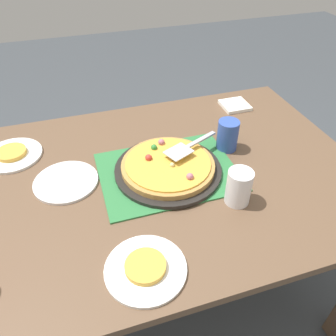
{
  "coord_description": "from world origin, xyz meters",
  "views": [
    {
      "loc": [
        0.27,
        0.87,
        1.52
      ],
      "look_at": [
        0.0,
        0.0,
        0.77
      ],
      "focal_mm": 35.68,
      "sensor_mm": 36.0,
      "label": 1
    }
  ],
  "objects_px": {
    "served_slice_right": "(11,152)",
    "cup_near": "(228,135)",
    "pizza_server": "(188,147)",
    "napkin_stack": "(235,105)",
    "plate_far_right": "(12,155)",
    "plate_near_left": "(146,269)",
    "pizza": "(168,165)",
    "cup_far": "(239,187)",
    "served_slice_left": "(145,266)",
    "pizza_pan": "(168,170)",
    "plate_side": "(66,182)"
  },
  "relations": [
    {
      "from": "cup_far",
      "to": "napkin_stack",
      "type": "distance_m",
      "value": 0.62
    },
    {
      "from": "plate_far_right",
      "to": "served_slice_right",
      "type": "distance_m",
      "value": 0.01
    },
    {
      "from": "pizza_server",
      "to": "pizza",
      "type": "bearing_deg",
      "value": 23.8
    },
    {
      "from": "served_slice_right",
      "to": "cup_far",
      "type": "bearing_deg",
      "value": 146.19
    },
    {
      "from": "plate_near_left",
      "to": "napkin_stack",
      "type": "distance_m",
      "value": 0.95
    },
    {
      "from": "plate_far_right",
      "to": "napkin_stack",
      "type": "height_order",
      "value": "napkin_stack"
    },
    {
      "from": "served_slice_right",
      "to": "cup_far",
      "type": "relative_size",
      "value": 0.92
    },
    {
      "from": "served_slice_right",
      "to": "cup_far",
      "type": "distance_m",
      "value": 0.85
    },
    {
      "from": "pizza",
      "to": "cup_far",
      "type": "relative_size",
      "value": 2.75
    },
    {
      "from": "pizza",
      "to": "served_slice_right",
      "type": "bearing_deg",
      "value": -26.58
    },
    {
      "from": "served_slice_left",
      "to": "cup_far",
      "type": "height_order",
      "value": "cup_far"
    },
    {
      "from": "plate_side",
      "to": "plate_near_left",
      "type": "bearing_deg",
      "value": 112.66
    },
    {
      "from": "plate_far_right",
      "to": "plate_side",
      "type": "xyz_separation_m",
      "value": [
        -0.18,
        0.22,
        0.0
      ]
    },
    {
      "from": "served_slice_left",
      "to": "cup_near",
      "type": "xyz_separation_m",
      "value": [
        -0.44,
        -0.44,
        0.04
      ]
    },
    {
      "from": "plate_far_right",
      "to": "cup_far",
      "type": "height_order",
      "value": "cup_far"
    },
    {
      "from": "napkin_stack",
      "to": "pizza",
      "type": "bearing_deg",
      "value": 38.98
    },
    {
      "from": "served_slice_left",
      "to": "pizza_pan",
      "type": "bearing_deg",
      "value": -115.95
    },
    {
      "from": "plate_far_right",
      "to": "served_slice_right",
      "type": "height_order",
      "value": "served_slice_right"
    },
    {
      "from": "napkin_stack",
      "to": "plate_side",
      "type": "bearing_deg",
      "value": 21.01
    },
    {
      "from": "pizza",
      "to": "pizza_server",
      "type": "distance_m",
      "value": 0.1
    },
    {
      "from": "served_slice_left",
      "to": "plate_side",
      "type": "bearing_deg",
      "value": -67.34
    },
    {
      "from": "pizza_pan",
      "to": "napkin_stack",
      "type": "distance_m",
      "value": 0.57
    },
    {
      "from": "cup_near",
      "to": "cup_far",
      "type": "bearing_deg",
      "value": 71.49
    },
    {
      "from": "pizza_server",
      "to": "plate_far_right",
      "type": "bearing_deg",
      "value": -20.1
    },
    {
      "from": "pizza",
      "to": "pizza_server",
      "type": "height_order",
      "value": "pizza_server"
    },
    {
      "from": "cup_near",
      "to": "napkin_stack",
      "type": "relative_size",
      "value": 1.0
    },
    {
      "from": "cup_far",
      "to": "pizza_server",
      "type": "relative_size",
      "value": 0.53
    },
    {
      "from": "pizza_pan",
      "to": "plate_far_right",
      "type": "bearing_deg",
      "value": -26.65
    },
    {
      "from": "pizza",
      "to": "cup_far",
      "type": "distance_m",
      "value": 0.27
    },
    {
      "from": "plate_near_left",
      "to": "cup_near",
      "type": "relative_size",
      "value": 1.83
    },
    {
      "from": "plate_near_left",
      "to": "plate_side",
      "type": "relative_size",
      "value": 1.0
    },
    {
      "from": "cup_near",
      "to": "pizza_server",
      "type": "xyz_separation_m",
      "value": [
        0.17,
        0.03,
        0.01
      ]
    },
    {
      "from": "pizza_pan",
      "to": "plate_near_left",
      "type": "bearing_deg",
      "value": 64.05
    },
    {
      "from": "pizza_server",
      "to": "napkin_stack",
      "type": "relative_size",
      "value": 1.9
    },
    {
      "from": "plate_near_left",
      "to": "pizza_server",
      "type": "relative_size",
      "value": 0.97
    },
    {
      "from": "served_slice_left",
      "to": "cup_near",
      "type": "relative_size",
      "value": 0.92
    },
    {
      "from": "napkin_stack",
      "to": "served_slice_right",
      "type": "bearing_deg",
      "value": 5.21
    },
    {
      "from": "served_slice_right",
      "to": "cup_near",
      "type": "height_order",
      "value": "cup_near"
    },
    {
      "from": "plate_far_right",
      "to": "plate_near_left",
      "type": "bearing_deg",
      "value": 119.43
    },
    {
      "from": "plate_near_left",
      "to": "plate_side",
      "type": "bearing_deg",
      "value": -67.34
    },
    {
      "from": "pizza_pan",
      "to": "pizza",
      "type": "bearing_deg",
      "value": -92.97
    },
    {
      "from": "served_slice_left",
      "to": "cup_far",
      "type": "xyz_separation_m",
      "value": [
        -0.35,
        -0.16,
        0.04
      ]
    },
    {
      "from": "plate_far_right",
      "to": "napkin_stack",
      "type": "relative_size",
      "value": 1.83
    },
    {
      "from": "plate_near_left",
      "to": "pizza",
      "type": "bearing_deg",
      "value": -115.91
    },
    {
      "from": "plate_near_left",
      "to": "pizza_server",
      "type": "bearing_deg",
      "value": -123.38
    },
    {
      "from": "plate_far_right",
      "to": "served_slice_left",
      "type": "distance_m",
      "value": 0.73
    },
    {
      "from": "cup_near",
      "to": "pizza_server",
      "type": "relative_size",
      "value": 0.53
    },
    {
      "from": "plate_far_right",
      "to": "pizza_server",
      "type": "bearing_deg",
      "value": 159.9
    },
    {
      "from": "pizza_pan",
      "to": "cup_far",
      "type": "xyz_separation_m",
      "value": [
        -0.17,
        0.2,
        0.05
      ]
    },
    {
      "from": "cup_far",
      "to": "pizza_server",
      "type": "bearing_deg",
      "value": -71.82
    }
  ]
}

